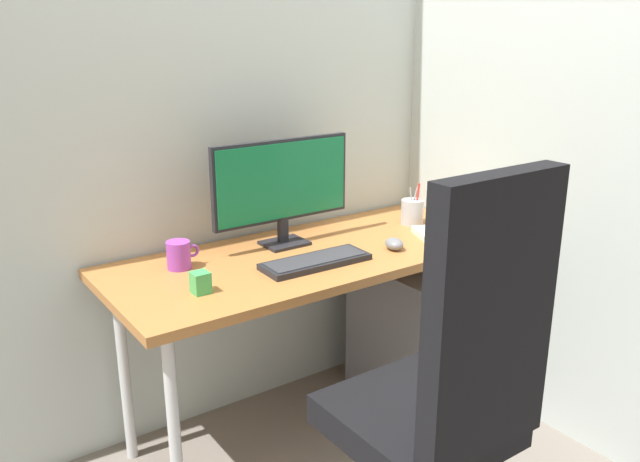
{
  "coord_description": "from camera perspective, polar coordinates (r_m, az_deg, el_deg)",
  "views": [
    {
      "loc": [
        -1.29,
        -1.87,
        1.53
      ],
      "look_at": [
        -0.01,
        -0.06,
        0.83
      ],
      "focal_mm": 36.74,
      "sensor_mm": 36.0,
      "label": 1
    }
  ],
  "objects": [
    {
      "name": "ground_plane",
      "position": [
        2.74,
        -0.58,
        -16.48
      ],
      "size": [
        8.0,
        8.0,
        0.0
      ],
      "primitive_type": "plane",
      "color": "slate"
    },
    {
      "name": "wall_back",
      "position": [
        2.57,
        -5.21,
        14.48
      ],
      "size": [
        2.93,
        0.04,
        2.8
      ],
      "primitive_type": "cube",
      "color": "#B7C1BC",
      "rests_on": "ground_plane"
    },
    {
      "name": "wall_side_right",
      "position": [
        2.67,
        16.51,
        13.97
      ],
      "size": [
        0.04,
        2.05,
        2.8
      ],
      "primitive_type": "cube",
      "color": "#B7C1BC",
      "rests_on": "ground_plane"
    },
    {
      "name": "desk",
      "position": [
        2.43,
        -0.63,
        -3.19
      ],
      "size": [
        1.52,
        0.63,
        0.73
      ],
      "color": "#B27038",
      "rests_on": "ground_plane"
    },
    {
      "name": "office_chair",
      "position": [
        1.87,
        11.09,
        -12.85
      ],
      "size": [
        0.61,
        0.63,
        1.21
      ],
      "color": "black",
      "rests_on": "ground_plane"
    },
    {
      "name": "filing_cabinet",
      "position": [
        2.84,
        8.52,
        -8.47
      ],
      "size": [
        0.41,
        0.48,
        0.59
      ],
      "color": "slate",
      "rests_on": "ground_plane"
    },
    {
      "name": "monitor",
      "position": [
        2.44,
        -3.31,
        4.09
      ],
      "size": [
        0.57,
        0.13,
        0.4
      ],
      "color": "black",
      "rests_on": "desk"
    },
    {
      "name": "keyboard",
      "position": [
        2.28,
        -0.39,
        -2.66
      ],
      "size": [
        0.39,
        0.15,
        0.02
      ],
      "color": "black",
      "rests_on": "desk"
    },
    {
      "name": "mouse",
      "position": [
        2.45,
        6.49,
        -1.12
      ],
      "size": [
        0.08,
        0.1,
        0.04
      ],
      "primitive_type": "ellipsoid",
      "rotation": [
        0.0,
        0.0,
        -0.26
      ],
      "color": "slate",
      "rests_on": "desk"
    },
    {
      "name": "pen_holder",
      "position": [
        2.76,
        8.04,
        1.68
      ],
      "size": [
        0.09,
        0.09,
        0.18
      ],
      "color": "#B2B5BA",
      "rests_on": "desk"
    },
    {
      "name": "notebook",
      "position": [
        2.62,
        10.49,
        -0.27
      ],
      "size": [
        0.24,
        0.24,
        0.02
      ],
      "primitive_type": "cube",
      "rotation": [
        0.0,
        0.0,
        -0.39
      ],
      "color": "silver",
      "rests_on": "desk"
    },
    {
      "name": "coffee_mug",
      "position": [
        2.29,
        -12.18,
        -2.05
      ],
      "size": [
        0.12,
        0.08,
        0.1
      ],
      "color": "purple",
      "rests_on": "desk"
    },
    {
      "name": "desk_clamp_accessory",
      "position": [
        2.07,
        -10.37,
        -4.44
      ],
      "size": [
        0.05,
        0.05,
        0.07
      ],
      "primitive_type": "cube",
      "color": "#3FAD59",
      "rests_on": "desk"
    }
  ]
}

